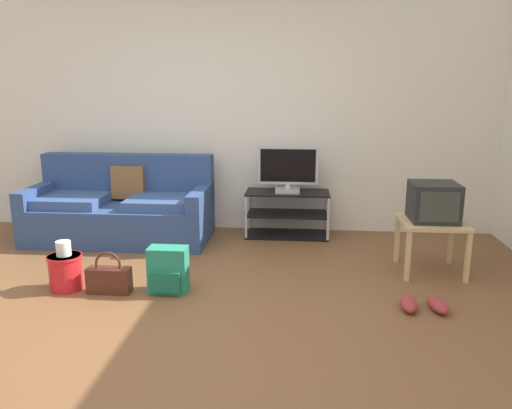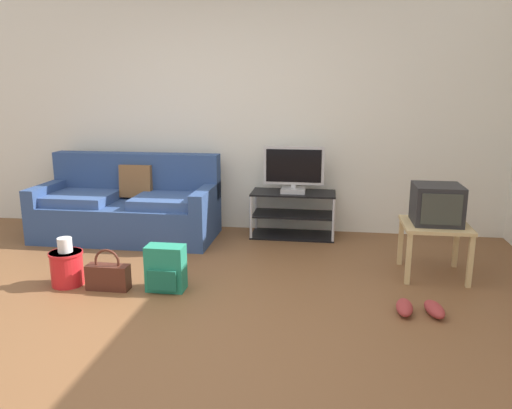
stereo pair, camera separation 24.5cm
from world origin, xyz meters
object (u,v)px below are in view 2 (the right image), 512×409
object	(u,v)px
crt_tv	(437,204)
backpack	(166,269)
flat_tv	(294,170)
tv_stand	(293,214)
sneakers_pair	(419,308)
handbag	(108,276)
side_table	(435,231)
couch	(129,208)
cleaning_bucket	(67,265)

from	to	relation	value
crt_tv	backpack	size ratio (longest dim) A/B	1.07
flat_tv	backpack	bearing A→B (deg)	-118.69
tv_stand	crt_tv	xyz separation A→B (m)	(1.30, -1.00, 0.39)
tv_stand	crt_tv	distance (m)	1.68
sneakers_pair	flat_tv	bearing A→B (deg)	120.19
handbag	sneakers_pair	distance (m)	2.44
side_table	sneakers_pair	world-z (taller)	side_table
tv_stand	crt_tv	world-z (taller)	crt_tv
handbag	crt_tv	bearing A→B (deg)	15.31
backpack	crt_tv	bearing A→B (deg)	20.55
tv_stand	flat_tv	world-z (taller)	flat_tv
side_table	couch	bearing A→B (deg)	166.28
flat_tv	backpack	xyz separation A→B (m)	(-0.90, -1.65, -0.56)
tv_stand	side_table	distance (m)	1.66
couch	sneakers_pair	bearing A→B (deg)	-29.03
flat_tv	sneakers_pair	size ratio (longest dim) A/B	1.80
handbag	couch	bearing A→B (deg)	105.61
tv_stand	handbag	world-z (taller)	tv_stand
handbag	tv_stand	bearing A→B (deg)	51.55
side_table	cleaning_bucket	xyz separation A→B (m)	(-3.05, -0.67, -0.23)
tv_stand	backpack	world-z (taller)	tv_stand
handbag	backpack	bearing A→B (deg)	6.92
flat_tv	sneakers_pair	xyz separation A→B (m)	(1.06, -1.82, -0.70)
couch	crt_tv	distance (m)	3.19
couch	handbag	distance (m)	1.54
crt_tv	handbag	bearing A→B (deg)	-164.69
tv_stand	sneakers_pair	size ratio (longest dim) A/B	2.51
crt_tv	flat_tv	bearing A→B (deg)	143.01
backpack	handbag	size ratio (longest dim) A/B	1.08
crt_tv	cleaning_bucket	xyz separation A→B (m)	(-3.05, -0.69, -0.47)
flat_tv	cleaning_bucket	xyz separation A→B (m)	(-1.76, -1.67, -0.58)
crt_tv	side_table	bearing A→B (deg)	-90.00
couch	backpack	size ratio (longest dim) A/B	5.10
tv_stand	flat_tv	bearing A→B (deg)	-90.00
couch	cleaning_bucket	distance (m)	1.43
tv_stand	backpack	bearing A→B (deg)	-118.37
flat_tv	backpack	distance (m)	1.97
flat_tv	cleaning_bucket	distance (m)	2.49
backpack	sneakers_pair	size ratio (longest dim) A/B	1.03
handbag	cleaning_bucket	xyz separation A→B (m)	(-0.38, 0.04, 0.05)
flat_tv	side_table	distance (m)	1.67
couch	crt_tv	world-z (taller)	couch
backpack	sneakers_pair	bearing A→B (deg)	-1.34
tv_stand	handbag	distance (m)	2.22
side_table	backpack	world-z (taller)	side_table
side_table	sneakers_pair	bearing A→B (deg)	-106.19
cleaning_bucket	sneakers_pair	xyz separation A→B (m)	(2.81, -0.15, -0.12)
side_table	handbag	bearing A→B (deg)	-165.01
couch	tv_stand	distance (m)	1.81
tv_stand	side_table	bearing A→B (deg)	-38.06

